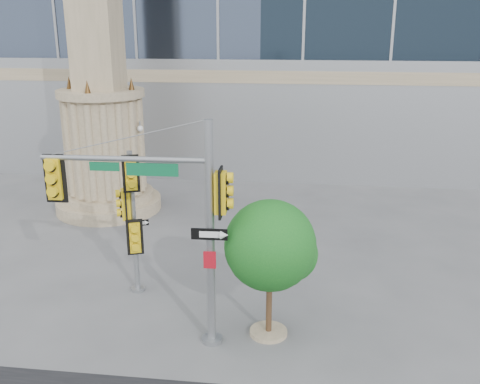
# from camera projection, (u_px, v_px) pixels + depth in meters

# --- Properties ---
(ground) EXTENTS (120.00, 120.00, 0.00)m
(ground) POSITION_uv_depth(u_px,v_px,m) (210.00, 333.00, 13.77)
(ground) COLOR #545456
(ground) RESTS_ON ground
(monument) EXTENTS (4.40, 4.40, 16.60)m
(monument) POSITION_uv_depth(u_px,v_px,m) (100.00, 79.00, 21.34)
(monument) COLOR gray
(monument) RESTS_ON ground
(main_signal_pole) EXTENTS (4.35, 0.53, 5.60)m
(main_signal_pole) POSITION_uv_depth(u_px,v_px,m) (167.00, 210.00, 12.46)
(main_signal_pole) COLOR slate
(main_signal_pole) RESTS_ON ground
(secondary_signal_pole) EXTENTS (0.80, 0.58, 4.27)m
(secondary_signal_pole) POSITION_uv_depth(u_px,v_px,m) (132.00, 213.00, 15.12)
(secondary_signal_pole) COLOR slate
(secondary_signal_pole) RESTS_ON ground
(street_tree) EXTENTS (2.31, 2.25, 3.60)m
(street_tree) POSITION_uv_depth(u_px,v_px,m) (272.00, 249.00, 13.03)
(street_tree) COLOR gray
(street_tree) RESTS_ON ground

